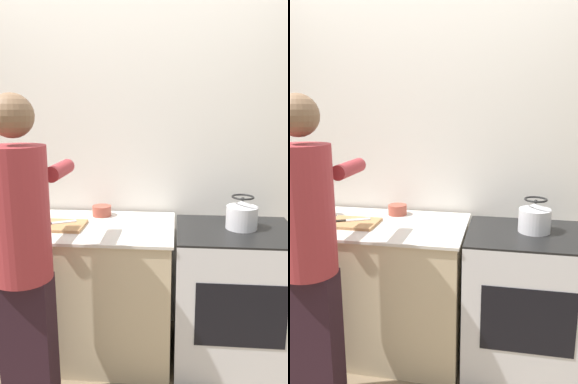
% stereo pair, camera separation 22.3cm
% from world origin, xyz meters
% --- Properties ---
extents(ground_plane, '(12.00, 12.00, 0.00)m').
position_xyz_m(ground_plane, '(0.00, 0.00, 0.00)').
color(ground_plane, '#7A664C').
extents(wall_back, '(8.00, 0.05, 2.60)m').
position_xyz_m(wall_back, '(0.00, 0.73, 1.30)').
color(wall_back, silver).
rests_on(wall_back, ground_plane).
extents(counter, '(1.35, 0.69, 0.89)m').
position_xyz_m(counter, '(-0.38, 0.33, 0.45)').
color(counter, '#C6B28E').
rests_on(counter, ground_plane).
extents(oven, '(0.73, 0.61, 0.90)m').
position_xyz_m(oven, '(0.68, 0.30, 0.45)').
color(oven, silver).
rests_on(oven, ground_plane).
extents(person, '(0.33, 0.57, 1.70)m').
position_xyz_m(person, '(-0.46, -0.24, 0.94)').
color(person, black).
rests_on(person, ground_plane).
extents(cutting_board, '(0.32, 0.25, 0.02)m').
position_xyz_m(cutting_board, '(-0.44, 0.28, 0.90)').
color(cutting_board, '#A87A4C').
rests_on(cutting_board, counter).
extents(knife, '(0.24, 0.14, 0.01)m').
position_xyz_m(knife, '(-0.47, 0.30, 0.91)').
color(knife, silver).
rests_on(knife, cutting_board).
extents(kettle, '(0.19, 0.19, 0.21)m').
position_xyz_m(kettle, '(0.71, 0.33, 0.99)').
color(kettle, silver).
rests_on(kettle, oven).
extents(bowl_prep, '(0.12, 0.12, 0.08)m').
position_xyz_m(bowl_prep, '(-0.68, 0.16, 0.93)').
color(bowl_prep, silver).
rests_on(bowl_prep, counter).
extents(bowl_mixing, '(0.13, 0.13, 0.07)m').
position_xyz_m(bowl_mixing, '(-0.22, 0.56, 0.93)').
color(bowl_mixing, '#9E4738').
rests_on(bowl_mixing, counter).
extents(canister_jar, '(0.13, 0.13, 0.14)m').
position_xyz_m(canister_jar, '(-0.73, 0.43, 0.96)').
color(canister_jar, '#756047').
rests_on(canister_jar, counter).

